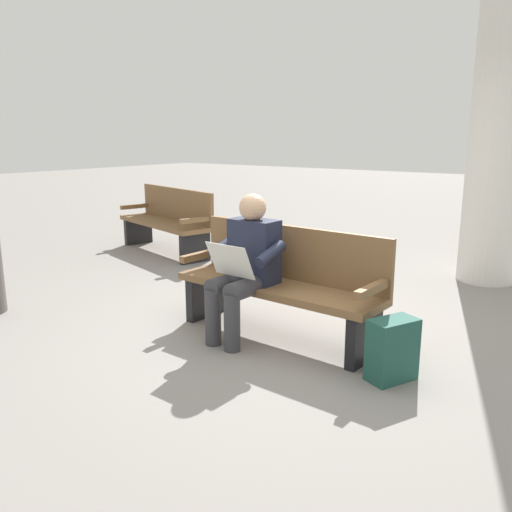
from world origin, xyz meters
TOP-DOWN VIEW (x-y plane):
  - ground_plane at (0.00, 0.00)m, footprint 40.00×40.00m
  - bench_near at (-0.00, -0.07)m, footprint 1.82×0.55m
  - person_seated at (0.20, 0.15)m, footprint 0.58×0.58m
  - backpack at (-1.07, 0.19)m, footprint 0.32×0.38m
  - bench_far at (3.07, -1.80)m, footprint 1.86×0.92m
  - support_pillar at (-0.97, -2.87)m, footprint 0.63×0.63m

SIDE VIEW (x-z plane):
  - ground_plane at x=0.00m, z-range 0.00..0.00m
  - backpack at x=-1.07m, z-range 0.00..0.43m
  - bench_near at x=0.00m, z-range 0.01..0.91m
  - bench_far at x=3.07m, z-range 0.01..0.91m
  - person_seated at x=0.20m, z-range 0.04..1.22m
  - support_pillar at x=-0.97m, z-range 0.00..4.00m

